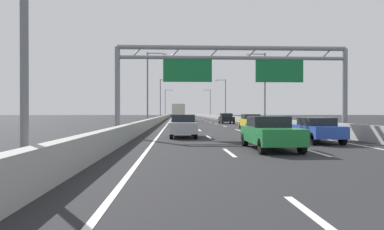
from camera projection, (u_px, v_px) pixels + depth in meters
name	position (u px, v px, depth m)	size (l,w,h in m)	color
ground_plane	(190.00, 118.00, 101.79)	(260.00, 260.00, 0.00)	#262628
lane_dash_left_0	(319.00, 221.00, 5.31)	(0.16, 3.00, 0.01)	white
lane_dash_left_1	(229.00, 153.00, 14.30)	(0.16, 3.00, 0.01)	white
lane_dash_left_2	(209.00, 137.00, 23.29)	(0.16, 3.00, 0.01)	white
lane_dash_left_3	(200.00, 130.00, 32.28)	(0.16, 3.00, 0.01)	white
lane_dash_left_4	(195.00, 126.00, 41.27)	(0.16, 3.00, 0.01)	white
lane_dash_left_5	(191.00, 124.00, 50.26)	(0.16, 3.00, 0.01)	white
lane_dash_left_6	(189.00, 122.00, 59.25)	(0.16, 3.00, 0.01)	white
lane_dash_left_7	(187.00, 121.00, 68.24)	(0.16, 3.00, 0.01)	white
lane_dash_left_8	(186.00, 120.00, 77.23)	(0.16, 3.00, 0.01)	white
lane_dash_left_9	(185.00, 119.00, 86.22)	(0.16, 3.00, 0.01)	white
lane_dash_left_10	(184.00, 119.00, 95.21)	(0.16, 3.00, 0.01)	white
lane_dash_left_11	(183.00, 118.00, 104.20)	(0.16, 3.00, 0.01)	white
lane_dash_left_12	(183.00, 118.00, 113.19)	(0.16, 3.00, 0.01)	white
lane_dash_left_13	(182.00, 117.00, 122.18)	(0.16, 3.00, 0.01)	white
lane_dash_left_14	(182.00, 117.00, 131.17)	(0.16, 3.00, 0.01)	white
lane_dash_left_15	(182.00, 117.00, 140.16)	(0.16, 3.00, 0.01)	white
lane_dash_left_16	(181.00, 116.00, 149.15)	(0.16, 3.00, 0.01)	white
lane_dash_left_17	(181.00, 116.00, 158.14)	(0.16, 3.00, 0.01)	white
lane_dash_right_1	(315.00, 152.00, 14.46)	(0.16, 3.00, 0.01)	white
lane_dash_right_2	(262.00, 137.00, 23.45)	(0.16, 3.00, 0.01)	white
lane_dash_right_3	(238.00, 130.00, 32.44)	(0.16, 3.00, 0.01)	white
lane_dash_right_4	(225.00, 126.00, 41.43)	(0.16, 3.00, 0.01)	white
lane_dash_right_5	(216.00, 124.00, 50.42)	(0.16, 3.00, 0.01)	white
lane_dash_right_6	(210.00, 122.00, 59.41)	(0.16, 3.00, 0.01)	white
lane_dash_right_7	(206.00, 121.00, 68.40)	(0.16, 3.00, 0.01)	white
lane_dash_right_8	(202.00, 120.00, 77.40)	(0.16, 3.00, 0.01)	white
lane_dash_right_9	(199.00, 119.00, 86.39)	(0.16, 3.00, 0.01)	white
lane_dash_right_10	(197.00, 119.00, 95.38)	(0.16, 3.00, 0.01)	white
lane_dash_right_11	(195.00, 118.00, 104.37)	(0.16, 3.00, 0.01)	white
lane_dash_right_12	(194.00, 118.00, 113.36)	(0.16, 3.00, 0.01)	white
lane_dash_right_13	(193.00, 117.00, 122.35)	(0.16, 3.00, 0.01)	white
lane_dash_right_14	(191.00, 117.00, 131.34)	(0.16, 3.00, 0.01)	white
lane_dash_right_15	(190.00, 117.00, 140.33)	(0.16, 3.00, 0.01)	white
lane_dash_right_16	(190.00, 116.00, 149.32)	(0.16, 3.00, 0.01)	white
lane_dash_right_17	(189.00, 116.00, 158.31)	(0.16, 3.00, 0.01)	white
edge_line_left	(171.00, 119.00, 89.56)	(0.16, 176.00, 0.01)	white
edge_line_right	(212.00, 119.00, 90.04)	(0.16, 176.00, 0.01)	white
barrier_left	(167.00, 116.00, 111.46)	(0.45, 220.00, 0.95)	#9E9E99
barrier_right	(210.00, 116.00, 112.09)	(0.45, 220.00, 0.95)	#9E9E99
sign_gantry	(233.00, 68.00, 24.40)	(16.46, 0.36, 6.36)	gray
streetlamp_left_mid	(149.00, 84.00, 45.04)	(2.58, 0.28, 9.50)	slate
streetlamp_right_mid	(263.00, 84.00, 45.72)	(2.58, 0.28, 9.50)	slate
streetlamp_left_far	(161.00, 97.00, 81.60)	(2.58, 0.28, 9.50)	slate
streetlamp_right_far	(225.00, 97.00, 82.28)	(2.58, 0.28, 9.50)	slate
streetlamp_left_distant	(166.00, 102.00, 118.16)	(2.58, 0.28, 9.50)	slate
streetlamp_right_distant	(210.00, 102.00, 118.84)	(2.58, 0.28, 9.50)	slate
white_car	(177.00, 115.00, 118.29)	(1.87, 4.15, 1.53)	silver
green_car	(270.00, 133.00, 15.57)	(1.84, 4.49, 1.49)	#1E7A38
yellow_car	(251.00, 122.00, 34.11)	(1.72, 4.42, 1.49)	yellow
silver_car	(183.00, 126.00, 23.32)	(1.73, 4.32, 1.52)	#A8ADB2
black_car	(226.00, 118.00, 52.25)	(1.89, 4.33, 1.54)	black
blue_car	(316.00, 129.00, 19.24)	(1.73, 4.15, 1.37)	#2347AD
orange_car	(177.00, 116.00, 96.16)	(1.75, 4.13, 1.44)	orange
box_truck	(178.00, 112.00, 67.41)	(2.37, 8.97, 3.24)	#B21E19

